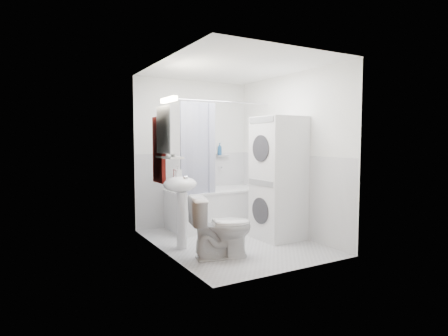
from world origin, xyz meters
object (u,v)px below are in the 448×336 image
washer_dryer (278,178)px  toilet (221,227)px  bathtub (219,206)px  sink (181,195)px

washer_dryer → toilet: bearing=-162.8°
washer_dryer → toilet: size_ratio=2.31×
bathtub → sink: size_ratio=1.58×
sink → toilet: 0.72m
bathtub → washer_dryer: 1.24m
sink → washer_dryer: (1.43, -0.20, 0.17)m
sink → washer_dryer: bearing=-7.9°
sink → toilet: (0.28, -0.57, -0.33)m
bathtub → sink: bearing=-140.5°
bathtub → washer_dryer: size_ratio=0.94×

